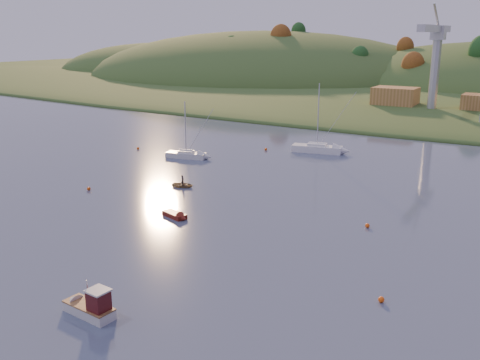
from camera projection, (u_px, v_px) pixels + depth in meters
The scene contains 19 objects.
ground at pixel (2, 354), 36.08m from camera, with size 500.00×500.00×0.00m, color #37435A.
shore_slope at pixel (455, 100), 172.13m from camera, with size 640.00×150.00×7.00m, color #2D4E1F.
hill_left_far at pixel (164, 72), 293.26m from camera, with size 120.00×100.00×32.00m, color #2D4E1F.
hill_left at pixel (263, 80), 245.93m from camera, with size 170.00×140.00×44.00m, color #2D4E1F.
hillside_trees at pixel (466, 94), 188.62m from camera, with size 280.00×50.00×32.00m, color #1C4E1E, non-canonical shape.
wharf at pixel (445, 114), 133.86m from camera, with size 42.00×16.00×2.40m, color slate.
shed_west at pixel (395, 97), 140.22m from camera, with size 11.00×8.00×4.80m, color olive.
dock_crane at pixel (435, 49), 128.13m from camera, with size 3.20×28.00×20.30m.
fishing_boat at pixel (86, 305), 41.07m from camera, with size 5.31×2.04×3.32m.
sailboat_near at pixel (317, 148), 96.82m from camera, with size 9.30×4.43×12.41m.
sailboat_far at pixel (186, 154), 92.41m from camera, with size 7.36×3.77×9.79m.
canoe at pixel (183, 185), 75.07m from camera, with size 2.26×3.16×0.65m, color #9C8456.
paddler at pixel (183, 182), 74.96m from camera, with size 0.53×0.35×1.46m, color black.
red_tender at pixel (178, 216), 62.31m from camera, with size 4.14×2.42×1.34m.
buoy_0 at pixel (381, 300), 42.92m from camera, with size 0.50×0.50×0.50m, color #FC560D.
buoy_1 at pixel (367, 226), 59.39m from camera, with size 0.50×0.50×0.50m, color #FC560D.
buoy_2 at pixel (138, 148), 99.12m from camera, with size 0.50×0.50×0.50m, color #FC560D.
buoy_3 at pixel (266, 149), 98.42m from camera, with size 0.50×0.50×0.50m, color #FC560D.
buoy_4 at pixel (89, 189), 73.49m from camera, with size 0.50×0.50×0.50m, color #FC560D.
Camera 1 is at (30.16, -18.74, 20.94)m, focal length 40.00 mm.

